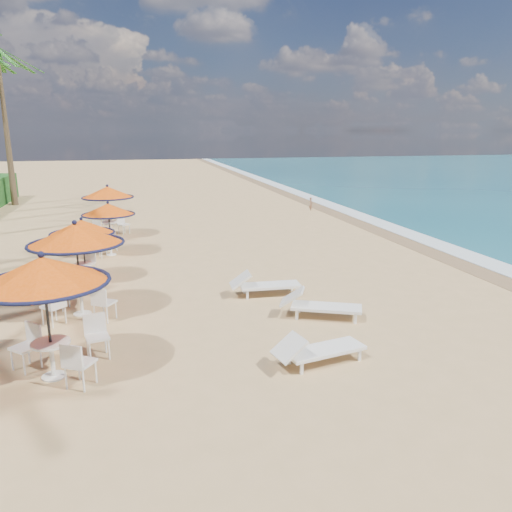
{
  "coord_description": "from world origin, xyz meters",
  "views": [
    {
      "loc": [
        -3.59,
        -10.01,
        4.87
      ],
      "look_at": [
        -0.09,
        4.14,
        1.2
      ],
      "focal_mm": 35.0,
      "sensor_mm": 36.0,
      "label": 1
    }
  ],
  "objects_px": {
    "station_1": "(75,247)",
    "lounger_near": "(316,349)",
    "lounger_mid": "(318,305)",
    "station_2": "(81,233)",
    "station_3": "(107,216)",
    "station_0": "(47,286)",
    "station_4": "(108,199)",
    "lounger_far": "(263,284)"
  },
  "relations": [
    {
      "from": "station_1",
      "to": "lounger_near",
      "type": "height_order",
      "value": "station_1"
    },
    {
      "from": "station_1",
      "to": "lounger_mid",
      "type": "distance_m",
      "value": 6.62
    },
    {
      "from": "station_1",
      "to": "station_2",
      "type": "height_order",
      "value": "station_1"
    },
    {
      "from": "station_3",
      "to": "lounger_mid",
      "type": "bearing_deg",
      "value": -56.53
    },
    {
      "from": "station_0",
      "to": "lounger_mid",
      "type": "distance_m",
      "value": 6.8
    },
    {
      "from": "station_1",
      "to": "station_4",
      "type": "distance_m",
      "value": 10.55
    },
    {
      "from": "station_0",
      "to": "station_4",
      "type": "bearing_deg",
      "value": 87.56
    },
    {
      "from": "station_1",
      "to": "lounger_mid",
      "type": "height_order",
      "value": "station_1"
    },
    {
      "from": "lounger_near",
      "to": "lounger_far",
      "type": "height_order",
      "value": "lounger_far"
    },
    {
      "from": "station_1",
      "to": "station_4",
      "type": "height_order",
      "value": "station_1"
    },
    {
      "from": "station_1",
      "to": "station_2",
      "type": "distance_m",
      "value": 3.28
    },
    {
      "from": "lounger_mid",
      "to": "lounger_far",
      "type": "relative_size",
      "value": 1.04
    },
    {
      "from": "lounger_mid",
      "to": "station_3",
      "type": "bearing_deg",
      "value": 148.07
    },
    {
      "from": "station_4",
      "to": "lounger_far",
      "type": "height_order",
      "value": "station_4"
    },
    {
      "from": "station_0",
      "to": "lounger_far",
      "type": "xyz_separation_m",
      "value": [
        5.4,
        3.96,
        -1.57
      ]
    },
    {
      "from": "station_0",
      "to": "station_2",
      "type": "distance_m",
      "value": 6.82
    },
    {
      "from": "lounger_near",
      "to": "lounger_far",
      "type": "relative_size",
      "value": 0.99
    },
    {
      "from": "lounger_near",
      "to": "station_4",
      "type": "bearing_deg",
      "value": 95.92
    },
    {
      "from": "station_1",
      "to": "station_0",
      "type": "bearing_deg",
      "value": -92.69
    },
    {
      "from": "station_2",
      "to": "station_3",
      "type": "distance_m",
      "value": 3.63
    },
    {
      "from": "station_2",
      "to": "lounger_near",
      "type": "height_order",
      "value": "station_2"
    },
    {
      "from": "station_4",
      "to": "station_0",
      "type": "bearing_deg",
      "value": -92.44
    },
    {
      "from": "station_1",
      "to": "lounger_far",
      "type": "height_order",
      "value": "station_1"
    },
    {
      "from": "lounger_near",
      "to": "station_1",
      "type": "bearing_deg",
      "value": 128.27
    },
    {
      "from": "station_0",
      "to": "lounger_near",
      "type": "height_order",
      "value": "station_0"
    },
    {
      "from": "station_0",
      "to": "station_4",
      "type": "height_order",
      "value": "station_0"
    },
    {
      "from": "lounger_near",
      "to": "lounger_mid",
      "type": "relative_size",
      "value": 0.96
    },
    {
      "from": "station_3",
      "to": "lounger_far",
      "type": "height_order",
      "value": "station_3"
    },
    {
      "from": "station_3",
      "to": "lounger_far",
      "type": "xyz_separation_m",
      "value": [
        4.71,
        -6.43,
        -1.24
      ]
    },
    {
      "from": "station_4",
      "to": "lounger_near",
      "type": "distance_m",
      "value": 15.68
    },
    {
      "from": "station_0",
      "to": "station_1",
      "type": "height_order",
      "value": "station_0"
    },
    {
      "from": "station_4",
      "to": "lounger_near",
      "type": "xyz_separation_m",
      "value": [
        4.74,
        -14.87,
        -1.47
      ]
    },
    {
      "from": "station_0",
      "to": "station_4",
      "type": "relative_size",
      "value": 1.06
    },
    {
      "from": "station_0",
      "to": "station_1",
      "type": "bearing_deg",
      "value": 87.31
    },
    {
      "from": "station_4",
      "to": "lounger_far",
      "type": "bearing_deg",
      "value": -64.64
    },
    {
      "from": "station_2",
      "to": "station_3",
      "type": "relative_size",
      "value": 0.99
    },
    {
      "from": "lounger_mid",
      "to": "station_1",
      "type": "bearing_deg",
      "value": -171.08
    },
    {
      "from": "station_2",
      "to": "lounger_mid",
      "type": "relative_size",
      "value": 0.96
    },
    {
      "from": "station_4",
      "to": "lounger_far",
      "type": "relative_size",
      "value": 1.14
    },
    {
      "from": "station_0",
      "to": "station_1",
      "type": "xyz_separation_m",
      "value": [
        0.17,
        3.56,
        -0.02
      ]
    },
    {
      "from": "station_0",
      "to": "lounger_mid",
      "type": "relative_size",
      "value": 1.18
    },
    {
      "from": "station_2",
      "to": "lounger_far",
      "type": "height_order",
      "value": "station_2"
    }
  ]
}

